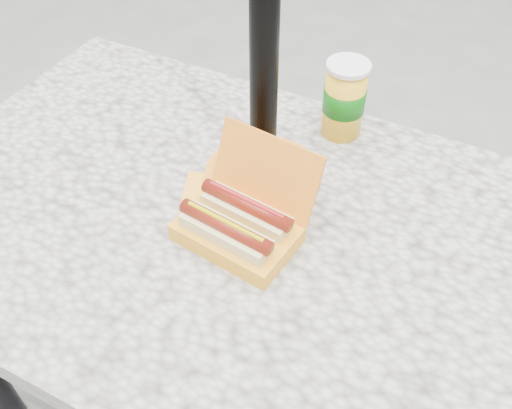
% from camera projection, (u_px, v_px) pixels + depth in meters
% --- Properties ---
extents(ground, '(60.00, 60.00, 0.00)m').
position_uv_depth(ground, '(234.00, 404.00, 1.55)').
color(ground, slate).
extents(picnic_table, '(1.20, 0.80, 0.75)m').
position_uv_depth(picnic_table, '(225.00, 254.00, 1.09)').
color(picnic_table, beige).
rests_on(picnic_table, ground).
extents(hotdog_box, '(0.22, 0.20, 0.15)m').
position_uv_depth(hotdog_box, '(239.00, 224.00, 0.95)').
color(hotdog_box, orange).
rests_on(hotdog_box, picnic_table).
extents(fries_plate, '(0.24, 0.32, 0.04)m').
position_uv_depth(fries_plate, '(260.00, 175.00, 1.07)').
color(fries_plate, '#FFA629').
rests_on(fries_plate, picnic_table).
extents(soda_cup, '(0.09, 0.09, 0.16)m').
position_uv_depth(soda_cup, '(344.00, 99.00, 1.12)').
color(soda_cup, yellow).
rests_on(soda_cup, picnic_table).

